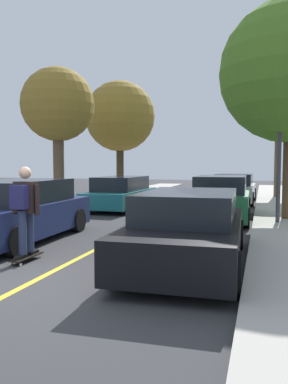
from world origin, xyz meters
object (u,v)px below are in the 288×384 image
(parked_car_right_near, at_px, (221,199))
(streetlamp, at_px, (280,109))
(parked_car_right_nearest, at_px, (188,229))
(skateboarder, at_px, (25,206))
(skateboard, at_px, (27,257))
(parked_car_left_near, at_px, (121,193))
(street_tree_left_nearest, at_px, (58,106))
(parked_car_right_far, at_px, (234,189))
(parked_car_left_nearest, at_px, (20,211))
(street_tree_right_near, at_px, (279,101))
(street_tree_left_near, at_px, (120,117))

(parked_car_right_near, bearing_deg, streetlamp, -27.62)
(parked_car_right_nearest, height_order, skateboarder, skateboarder)
(parked_car_right_near, bearing_deg, skateboard, -114.10)
(parked_car_left_near, distance_m, street_tree_left_nearest, 4.27)
(parked_car_left_near, bearing_deg, streetlamp, -25.94)
(skateboard, bearing_deg, parked_car_right_far, 76.91)
(parked_car_right_nearest, relative_size, street_tree_left_nearest, 0.85)
(parked_car_left_nearest, bearing_deg, parked_car_right_near, 49.14)
(street_tree_right_near, relative_size, streetlamp, 1.13)
(street_tree_left_nearest, xyz_separation_m, streetlamp, (8.10, -1.48, -0.66))
(parked_car_right_near, relative_size, skateboard, 5.09)
(parked_car_left_nearest, relative_size, skateboard, 5.28)
(parked_car_right_far, xyz_separation_m, street_tree_left_nearest, (-6.35, -5.58, 3.43))
(street_tree_left_near, xyz_separation_m, skateboarder, (3.37, -14.10, -3.41))
(street_tree_left_nearest, relative_size, streetlamp, 0.94)
(street_tree_right_near, height_order, skateboarder, street_tree_right_near)
(parked_car_right_nearest, height_order, streetlamp, streetlamp)
(parked_car_left_near, xyz_separation_m, street_tree_right_near, (6.35, 6.70, 4.47))
(parked_car_left_nearest, height_order, parked_car_right_far, parked_car_left_nearest)
(skateboarder, bearing_deg, streetlamp, 50.70)
(parked_car_right_far, height_order, street_tree_left_nearest, street_tree_left_nearest)
(skateboard, bearing_deg, street_tree_right_near, 71.87)
(parked_car_left_nearest, relative_size, parked_car_right_near, 1.04)
(street_tree_left_near, height_order, skateboarder, street_tree_left_near)
(skateboarder, bearing_deg, street_tree_right_near, 71.90)
(parked_car_right_near, height_order, street_tree_left_near, street_tree_left_near)
(parked_car_left_near, distance_m, street_tree_left_near, 6.92)
(parked_car_left_nearest, distance_m, skateboard, 2.24)
(street_tree_left_near, bearing_deg, parked_car_right_near, -49.41)
(parked_car_left_near, bearing_deg, parked_car_right_nearest, -61.70)
(street_tree_right_near, height_order, streetlamp, street_tree_right_near)
(parked_car_left_nearest, relative_size, street_tree_right_near, 0.68)
(parked_car_right_near, height_order, parked_car_right_far, parked_car_right_near)
(parked_car_left_nearest, height_order, streetlamp, streetlamp)
(parked_car_left_nearest, bearing_deg, street_tree_left_near, 99.45)
(parked_car_left_near, height_order, parked_car_right_far, parked_car_right_far)
(street_tree_left_nearest, xyz_separation_m, skateboard, (3.37, -7.23, -4.02))
(streetlamp, height_order, skateboarder, streetlamp)
(parked_car_left_near, distance_m, parked_car_right_nearest, 9.05)
(parked_car_right_nearest, xyz_separation_m, parked_car_right_far, (0.00, 12.09, 0.02))
(parked_car_left_near, relative_size, skateboarder, 2.68)
(parked_car_left_nearest, relative_size, parked_car_left_near, 0.97)
(parked_car_right_nearest, height_order, parked_car_right_far, parked_car_right_far)
(street_tree_left_nearest, height_order, skateboarder, street_tree_left_nearest)
(street_tree_left_nearest, bearing_deg, street_tree_right_near, 44.13)
(street_tree_right_near, bearing_deg, parked_car_right_nearest, -97.99)
(parked_car_right_far, bearing_deg, streetlamp, -76.09)
(streetlamp, distance_m, skateboard, 8.16)
(street_tree_right_near, bearing_deg, skateboard, -108.13)
(street_tree_left_near, relative_size, street_tree_right_near, 0.96)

